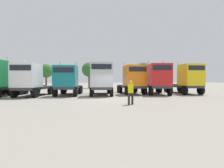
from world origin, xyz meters
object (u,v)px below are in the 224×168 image
(semi_truck_teal, at_px, (67,80))
(semi_truck_yellow, at_px, (188,79))
(semi_truck_silver, at_px, (101,79))
(semi_truck_orange, at_px, (133,79))
(semi_truck_white, at_px, (30,80))
(semi_truck_red, at_px, (157,79))
(visitor_in_hivis, at_px, (131,91))

(semi_truck_teal, height_order, semi_truck_yellow, semi_truck_yellow)
(semi_truck_silver, distance_m, semi_truck_orange, 4.32)
(semi_truck_silver, relative_size, semi_truck_orange, 1.10)
(semi_truck_white, bearing_deg, semi_truck_teal, 105.70)
(semi_truck_teal, distance_m, semi_truck_red, 10.90)
(semi_truck_red, bearing_deg, semi_truck_orange, -101.44)
(semi_truck_silver, relative_size, visitor_in_hivis, 3.59)
(semi_truck_white, height_order, semi_truck_orange, semi_truck_orange)
(semi_truck_orange, relative_size, visitor_in_hivis, 3.27)
(semi_truck_silver, relative_size, semi_truck_red, 0.98)
(semi_truck_white, height_order, semi_truck_red, semi_truck_red)
(semi_truck_white, height_order, semi_truck_silver, semi_truck_silver)
(semi_truck_yellow, height_order, visitor_in_hivis, semi_truck_yellow)
(semi_truck_orange, xyz_separation_m, visitor_in_hivis, (-2.82, -8.08, -0.87))
(semi_truck_silver, distance_m, semi_truck_red, 6.99)
(semi_truck_red, height_order, visitor_in_hivis, semi_truck_red)
(semi_truck_red, relative_size, semi_truck_yellow, 1.08)
(semi_truck_white, distance_m, semi_truck_red, 14.76)
(semi_truck_teal, distance_m, semi_truck_silver, 3.93)
(semi_truck_white, xyz_separation_m, semi_truck_orange, (11.96, 0.72, 0.08))
(semi_truck_teal, height_order, semi_truck_silver, semi_truck_silver)
(semi_truck_white, bearing_deg, visitor_in_hivis, 62.36)
(semi_truck_white, relative_size, semi_truck_teal, 1.09)
(semi_truck_red, height_order, semi_truck_yellow, semi_truck_yellow)
(semi_truck_silver, bearing_deg, visitor_in_hivis, 16.23)
(semi_truck_white, xyz_separation_m, semi_truck_teal, (3.88, 0.30, -0.06))
(semi_truck_white, bearing_deg, semi_truck_silver, 99.02)
(semi_truck_red, distance_m, visitor_in_hivis, 8.98)
(semi_truck_red, bearing_deg, semi_truck_yellow, 102.49)
(semi_truck_white, distance_m, semi_truck_silver, 7.77)
(semi_truck_yellow, distance_m, visitor_in_hivis, 12.19)
(semi_truck_red, bearing_deg, semi_truck_silver, -80.29)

